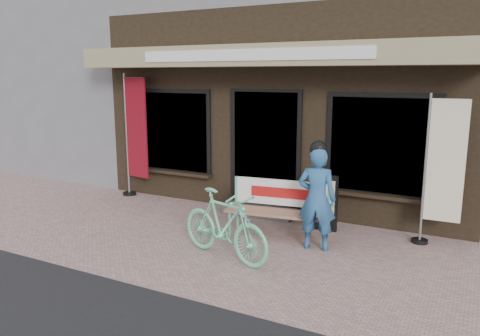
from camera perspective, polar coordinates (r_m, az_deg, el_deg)
The scene contains 9 objects.
ground at distance 6.90m, azimuth -4.00°, elevation -9.48°, with size 70.00×70.00×0.00m, color tan.
storefront at distance 10.99m, azimuth 9.91°, elevation 14.00°, with size 7.00×6.77×6.00m.
neighbor_left_near at distance 16.21m, azimuth -20.16°, elevation 13.32°, with size 10.00×7.00×6.40m, color slate.
bench at distance 7.14m, azimuth 4.84°, elevation -4.44°, with size 1.64×0.62×0.87m.
person at distance 6.64m, azimuth 9.35°, elevation -3.47°, with size 0.59×0.44×1.56m.
bicycle at distance 6.31m, azimuth -1.94°, elevation -6.95°, with size 0.44×1.56×0.94m, color #6BD2A2.
nobori_red at distance 9.54m, azimuth -12.68°, elevation 4.01°, with size 0.73×0.31×2.47m.
nobori_cream at distance 7.20m, azimuth 23.40°, elevation -0.12°, with size 0.64×0.25×2.20m.
menu_stand at distance 7.55m, azimuth 10.12°, elevation -4.10°, with size 0.45×0.11×0.90m.
Camera 1 is at (3.41, -5.47, 2.45)m, focal length 35.00 mm.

